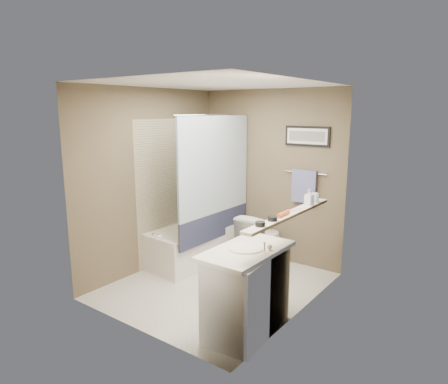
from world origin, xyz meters
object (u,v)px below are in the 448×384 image
Objects in this scene: candle_bowl_near at (260,224)px; candle_bowl_far at (272,219)px; glass_jar at (315,198)px; vanity at (247,292)px; soap_bottle at (309,197)px; toilet at (261,240)px; hair_brush_front at (283,214)px; bathtub at (197,243)px.

candle_bowl_near is 1.00× the size of candle_bowl_far.
candle_bowl_near is at bearing -90.00° from glass_jar.
soap_bottle is at bearing 73.95° from vanity.
glass_jar reaches higher than candle_bowl_near.
candle_bowl_far is at bearing 125.59° from toilet.
hair_brush_front is (0.19, 0.34, 0.74)m from vanity.
glass_jar is (0.00, 0.73, 0.03)m from hair_brush_front.
bathtub is at bearing 172.57° from soap_bottle.
toilet is 7.44× the size of glass_jar.
soap_bottle is at bearing 90.00° from candle_bowl_far.
bathtub is 2.15m from hair_brush_front.
candle_bowl_near is (1.79, -1.24, 0.89)m from bathtub.
soap_bottle is at bearing -90.00° from glass_jar.
candle_bowl_far reaches higher than toilet.
toilet is 8.27× the size of candle_bowl_near.
glass_jar reaches higher than toilet.
soap_bottle is (0.00, -0.16, 0.03)m from glass_jar.
bathtub is 8.86× the size of soap_bottle.
soap_bottle is (0.19, 0.92, 0.80)m from vanity.
vanity is at bearing -144.66° from candle_bowl_far.
candle_bowl_far is 0.90× the size of glass_jar.
glass_jar reaches higher than bathtub.
soap_bottle reaches higher than candle_bowl_far.
hair_brush_front is (0.00, 0.43, 0.00)m from candle_bowl_near.
soap_bottle reaches higher than hair_brush_front.
candle_bowl_near is 0.43m from hair_brush_front.
candle_bowl_near reaches higher than vanity.
candle_bowl_far is (1.79, -1.02, 0.89)m from bathtub.
toilet is at bearing 128.96° from hair_brush_front.
candle_bowl_near is 0.53× the size of soap_bottle.
soap_bottle reaches higher than toilet.
vanity is at bearing -99.74° from glass_jar.
bathtub is 1.67× the size of vanity.
glass_jar is at bearing 90.00° from candle_bowl_far.
vanity is at bearing -31.49° from bathtub.
toilet is at bearing 112.00° from vanity.
vanity is 0.76m from candle_bowl_near.
candle_bowl_near is 0.21m from candle_bowl_far.
candle_bowl_far is 0.21m from hair_brush_front.
glass_jar is (0.00, 0.95, 0.03)m from candle_bowl_far.
candle_bowl_near reaches higher than bathtub.
vanity is at bearing 155.72° from candle_bowl_near.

